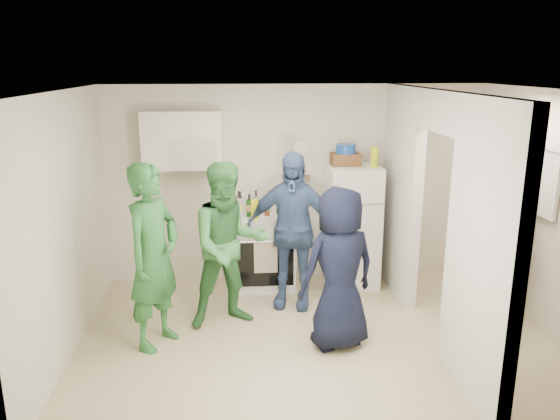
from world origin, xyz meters
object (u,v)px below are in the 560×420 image
object	(u,v)px
wicker_basket	(345,159)
person_navy	(339,269)
stove	(264,250)
person_nook	(488,249)
blue_bowl	(346,149)
fridge	(352,226)
yellow_cup_stack_top	(374,157)
person_green_left	(154,257)
person_denim	(292,230)
person_green_center	(229,245)

from	to	relation	value
wicker_basket	person_navy	size ratio (longest dim) A/B	0.22
stove	person_nook	size ratio (longest dim) A/B	0.59
blue_bowl	person_navy	xyz separation A→B (m)	(-0.37, -1.61, -0.93)
stove	person_navy	world-z (taller)	person_navy
fridge	blue_bowl	size ratio (longest dim) A/B	6.39
fridge	person_navy	xyz separation A→B (m)	(-0.47, -1.56, 0.05)
fridge	yellow_cup_stack_top	distance (m)	0.92
person_green_left	person_denim	size ratio (longest dim) A/B	1.02
wicker_basket	blue_bowl	size ratio (longest dim) A/B	1.46
fridge	person_nook	size ratio (longest dim) A/B	0.97
person_green_left	person_green_center	size ratio (longest dim) A/B	1.04
stove	fridge	distance (m)	1.15
person_green_left	person_nook	world-z (taller)	person_green_left
wicker_basket	blue_bowl	xyz separation A→B (m)	(0.00, 0.00, 0.13)
fridge	wicker_basket	bearing A→B (deg)	153.43
person_nook	blue_bowl	bearing A→B (deg)	-96.31
wicker_basket	blue_bowl	world-z (taller)	blue_bowl
blue_bowl	person_denim	xyz separation A→B (m)	(-0.73, -0.62, -0.83)
yellow_cup_stack_top	person_nook	distance (m)	1.67
person_green_center	person_nook	distance (m)	2.81
stove	wicker_basket	bearing A→B (deg)	1.14
stove	person_denim	bearing A→B (deg)	-64.75
blue_bowl	person_denim	size ratio (longest dim) A/B	0.13
yellow_cup_stack_top	person_green_left	xyz separation A→B (m)	(-2.48, -1.27, -0.73)
yellow_cup_stack_top	person_green_center	xyz separation A→B (m)	(-1.76, -0.88, -0.77)
stove	person_nook	xyz separation A→B (m)	(2.38, -1.09, 0.32)
person_denim	person_navy	size ratio (longest dim) A/B	1.12
stove	blue_bowl	size ratio (longest dim) A/B	3.88
person_navy	wicker_basket	bearing A→B (deg)	-121.97
blue_bowl	person_navy	distance (m)	1.89
stove	person_nook	distance (m)	2.64
yellow_cup_stack_top	person_green_left	bearing A→B (deg)	-152.86
blue_bowl	person_green_left	distance (m)	2.71
person_navy	blue_bowl	bearing A→B (deg)	-121.97
stove	person_navy	size ratio (longest dim) A/B	0.57
stove	person_green_left	world-z (taller)	person_green_left
person_green_left	yellow_cup_stack_top	bearing A→B (deg)	-32.65
stove	wicker_basket	distance (m)	1.52
blue_bowl	yellow_cup_stack_top	world-z (taller)	blue_bowl
stove	person_green_center	world-z (taller)	person_green_center
yellow_cup_stack_top	person_green_left	distance (m)	2.89
person_green_left	person_navy	distance (m)	1.81
person_green_center	wicker_basket	bearing A→B (deg)	20.65
yellow_cup_stack_top	person_navy	xyz separation A→B (m)	(-0.69, -1.46, -0.85)
wicker_basket	person_denim	size ratio (longest dim) A/B	0.19
person_green_left	person_denim	world-z (taller)	person_green_left
blue_bowl	person_green_left	xyz separation A→B (m)	(-2.16, -1.42, -0.81)
wicker_basket	yellow_cup_stack_top	bearing A→B (deg)	-25.11
fridge	person_green_left	size ratio (longest dim) A/B	0.83
stove	fridge	size ratio (longest dim) A/B	0.61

